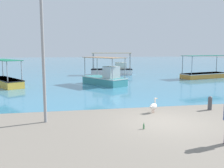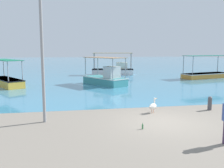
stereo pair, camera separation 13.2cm
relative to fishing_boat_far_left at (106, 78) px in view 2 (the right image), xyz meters
The scene contains 10 objects.
ground 12.55m from the fishing_boat_far_left, 86.46° to the right, with size 120.00×120.00×0.00m, color gray.
harbor_water 35.51m from the fishing_boat_far_left, 88.75° to the left, with size 110.00×90.00×0.00m, color teal.
fishing_boat_far_left is the anchor object (origin of this frame).
fishing_boat_far_right 12.78m from the fishing_boat_far_left, 15.57° to the left, with size 6.18×3.23×2.62m.
fishing_boat_center 9.51m from the fishing_boat_far_left, 74.66° to the left, with size 5.59×2.60×2.86m.
fishing_boat_near_right 9.15m from the fishing_boat_far_left, behind, with size 3.98×5.21×2.41m.
pelican 10.83m from the fishing_boat_far_left, 85.48° to the right, with size 0.69×0.60×0.80m.
lamp_post 12.70m from the fishing_boat_far_left, 112.09° to the right, with size 0.28×0.28×6.11m.
mooring_bollard 11.53m from the fishing_boat_far_left, 68.73° to the right, with size 0.23×0.23×0.77m.
glass_bottle 13.32m from the fishing_boat_far_left, 92.08° to the right, with size 0.07×0.07×0.27m.
Camera 2 is at (-4.35, -10.62, 3.38)m, focal length 40.00 mm.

